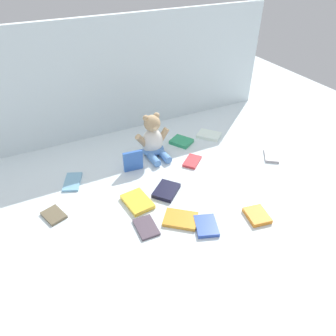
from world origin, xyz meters
The scene contains 16 objects.
ground_plane centered at (0.00, 0.00, 0.00)m, with size 3.20×3.20×0.00m, color silver.
backdrop_drape centered at (0.00, 0.49, 0.31)m, with size 1.84×0.03×0.62m, color silver.
teddy_bear centered at (0.07, 0.16, 0.08)m, with size 0.19×0.17×0.23m.
book_case_0 centered at (0.42, 0.18, 0.01)m, with size 0.09×0.12×0.02m, color white.
book_case_1 centered at (0.25, -0.44, 0.01)m, with size 0.08×0.10×0.02m, color orange.
book_case_2 centered at (0.60, -0.13, 0.01)m, with size 0.07×0.11×0.01m, color #A59EA2.
book_case_3 centered at (-0.15, -0.15, 0.01)m, with size 0.10×0.14×0.02m, color yellow.
book_case_4 centered at (-0.08, 0.08, 0.05)m, with size 0.09×0.01×0.11m, color blue.
book_case_5 centered at (-0.03, -0.32, 0.01)m, with size 0.09×0.13×0.01m, color gold.
book_case_6 centered at (0.04, -0.39, 0.01)m, with size 0.08×0.11×0.02m, color #2E4EB1.
book_case_7 centered at (-0.36, 0.11, 0.01)m, with size 0.07×0.13×0.01m, color #72AACB.
book_case_8 centered at (-0.01, -0.14, 0.01)m, with size 0.09×0.12×0.02m, color black.
book_case_9 centered at (-0.17, -0.29, 0.01)m, with size 0.07×0.11×0.01m, color #4C3E4B.
book_case_10 centered at (-0.48, -0.07, 0.01)m, with size 0.07×0.10×0.01m, color brown.
book_case_11 centered at (0.25, 0.19, 0.01)m, with size 0.09×0.11×0.02m, color #2B9762.
book_case_12 centered at (0.21, 0.01, 0.01)m, with size 0.07×0.11×0.01m, color #CD353B.
Camera 1 is at (-0.47, -1.08, 0.92)m, focal length 33.68 mm.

